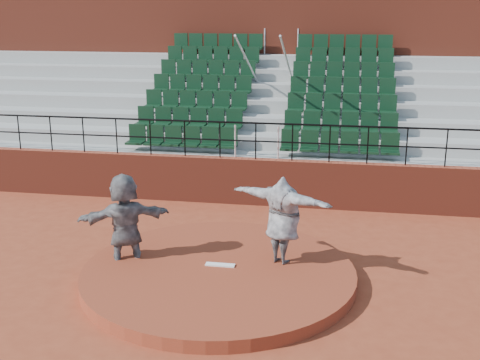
% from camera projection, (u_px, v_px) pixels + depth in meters
% --- Properties ---
extents(ground, '(90.00, 90.00, 0.00)m').
position_uv_depth(ground, '(219.00, 280.00, 12.16)').
color(ground, brown).
rests_on(ground, ground).
extents(pitchers_mound, '(5.50, 5.50, 0.25)m').
position_uv_depth(pitchers_mound, '(219.00, 274.00, 12.12)').
color(pitchers_mound, maroon).
rests_on(pitchers_mound, ground).
extents(pitching_rubber, '(0.60, 0.15, 0.03)m').
position_uv_depth(pitching_rubber, '(220.00, 265.00, 12.23)').
color(pitching_rubber, white).
rests_on(pitching_rubber, pitchers_mound).
extents(boundary_wall, '(24.00, 0.30, 1.30)m').
position_uv_depth(boundary_wall, '(255.00, 182.00, 16.71)').
color(boundary_wall, maroon).
rests_on(boundary_wall, ground).
extents(wall_railing, '(24.04, 0.05, 1.03)m').
position_uv_depth(wall_railing, '(256.00, 133.00, 16.33)').
color(wall_railing, black).
rests_on(wall_railing, boundary_wall).
extents(seating_deck, '(24.00, 5.97, 4.63)m').
position_uv_depth(seating_deck, '(272.00, 129.00, 19.95)').
color(seating_deck, '#999893').
rests_on(seating_deck, ground).
extents(press_box_facade, '(24.00, 3.00, 7.10)m').
position_uv_depth(press_box_facade, '(285.00, 55.00, 23.11)').
color(press_box_facade, maroon).
rests_on(press_box_facade, ground).
extents(pitcher, '(2.30, 1.49, 1.83)m').
position_uv_depth(pitcher, '(283.00, 220.00, 12.17)').
color(pitcher, black).
rests_on(pitcher, pitchers_mound).
extents(fielder, '(1.98, 1.42, 2.07)m').
position_uv_depth(fielder, '(125.00, 222.00, 12.44)').
color(fielder, black).
rests_on(fielder, ground).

